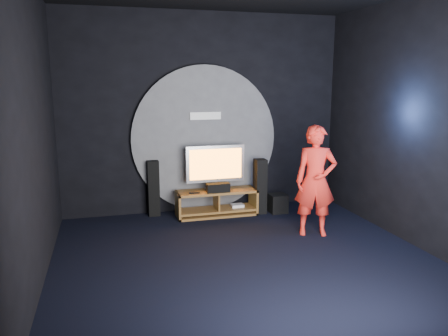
% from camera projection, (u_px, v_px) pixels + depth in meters
% --- Properties ---
extents(floor, '(5.00, 5.00, 0.00)m').
position_uv_depth(floor, '(247.00, 261.00, 5.72)').
color(floor, black).
rests_on(floor, ground).
extents(back_wall, '(5.00, 0.04, 3.50)m').
position_uv_depth(back_wall, '(204.00, 114.00, 7.74)').
color(back_wall, black).
rests_on(back_wall, ground).
extents(front_wall, '(5.00, 0.04, 3.50)m').
position_uv_depth(front_wall, '(364.00, 167.00, 3.01)').
color(front_wall, black).
rests_on(front_wall, ground).
extents(left_wall, '(0.04, 5.00, 3.50)m').
position_uv_depth(left_wall, '(30.00, 135.00, 4.73)').
color(left_wall, black).
rests_on(left_wall, ground).
extents(right_wall, '(0.04, 5.00, 3.50)m').
position_uv_depth(right_wall, '(420.00, 123.00, 6.03)').
color(right_wall, black).
rests_on(right_wall, ground).
extents(wall_disc_panel, '(2.60, 0.11, 2.60)m').
position_uv_depth(wall_disc_panel, '(205.00, 139.00, 7.78)').
color(wall_disc_panel, '#515156').
rests_on(wall_disc_panel, ground).
extents(media_console, '(1.41, 0.45, 0.45)m').
position_uv_depth(media_console, '(217.00, 204.00, 7.65)').
color(media_console, olive).
rests_on(media_console, ground).
extents(tv, '(1.03, 0.22, 0.78)m').
position_uv_depth(tv, '(215.00, 166.00, 7.58)').
color(tv, '#A3A2A9').
rests_on(tv, media_console).
extents(center_speaker, '(0.40, 0.15, 0.15)m').
position_uv_depth(center_speaker, '(218.00, 188.00, 7.48)').
color(center_speaker, black).
rests_on(center_speaker, media_console).
extents(remote, '(0.18, 0.05, 0.02)m').
position_uv_depth(remote, '(195.00, 193.00, 7.38)').
color(remote, black).
rests_on(remote, media_console).
extents(tower_speaker_left, '(0.20, 0.22, 0.98)m').
position_uv_depth(tower_speaker_left, '(153.00, 188.00, 7.60)').
color(tower_speaker_left, black).
rests_on(tower_speaker_left, ground).
extents(tower_speaker_right, '(0.20, 0.22, 0.98)m').
position_uv_depth(tower_speaker_right, '(260.00, 186.00, 7.73)').
color(tower_speaker_right, black).
rests_on(tower_speaker_right, ground).
extents(subwoofer, '(0.30, 0.30, 0.33)m').
position_uv_depth(subwoofer, '(278.00, 203.00, 7.83)').
color(subwoofer, black).
rests_on(subwoofer, ground).
extents(player, '(0.71, 0.58, 1.68)m').
position_uv_depth(player, '(316.00, 181.00, 6.58)').
color(player, red).
rests_on(player, ground).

